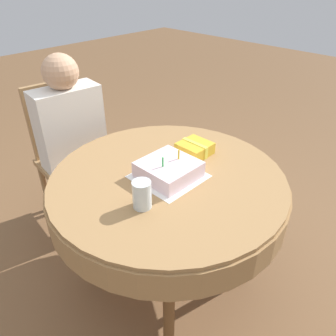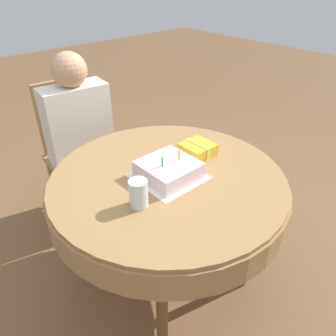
{
  "view_description": "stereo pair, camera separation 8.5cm",
  "coord_description": "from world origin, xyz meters",
  "px_view_note": "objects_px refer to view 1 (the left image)",
  "views": [
    {
      "loc": [
        -0.91,
        -0.89,
        1.59
      ],
      "look_at": [
        0.0,
        -0.0,
        0.78
      ],
      "focal_mm": 35.0,
      "sensor_mm": 36.0,
      "label": 1
    },
    {
      "loc": [
        -0.85,
        -0.95,
        1.59
      ],
      "look_at": [
        0.0,
        -0.0,
        0.78
      ],
      "focal_mm": 35.0,
      "sensor_mm": 36.0,
      "label": 2
    }
  ],
  "objects_px": {
    "chair": "(70,151)",
    "birthday_cake": "(169,169)",
    "gift_box": "(195,148)",
    "drinking_glass": "(142,195)",
    "person": "(72,130)"
  },
  "relations": [
    {
      "from": "chair",
      "to": "birthday_cake",
      "type": "height_order",
      "value": "chair"
    },
    {
      "from": "gift_box",
      "to": "drinking_glass",
      "type": "bearing_deg",
      "value": -164.96
    },
    {
      "from": "birthday_cake",
      "to": "gift_box",
      "type": "distance_m",
      "value": 0.25
    },
    {
      "from": "birthday_cake",
      "to": "drinking_glass",
      "type": "distance_m",
      "value": 0.25
    },
    {
      "from": "birthday_cake",
      "to": "drinking_glass",
      "type": "relative_size",
      "value": 1.98
    },
    {
      "from": "gift_box",
      "to": "chair",
      "type": "bearing_deg",
      "value": 106.55
    },
    {
      "from": "drinking_glass",
      "to": "gift_box",
      "type": "distance_m",
      "value": 0.5
    },
    {
      "from": "person",
      "to": "drinking_glass",
      "type": "height_order",
      "value": "person"
    },
    {
      "from": "gift_box",
      "to": "birthday_cake",
      "type": "bearing_deg",
      "value": -167.96
    },
    {
      "from": "birthday_cake",
      "to": "drinking_glass",
      "type": "height_order",
      "value": "birthday_cake"
    },
    {
      "from": "drinking_glass",
      "to": "gift_box",
      "type": "xyz_separation_m",
      "value": [
        0.48,
        0.13,
        -0.03
      ]
    },
    {
      "from": "chair",
      "to": "birthday_cake",
      "type": "distance_m",
      "value": 0.95
    },
    {
      "from": "drinking_glass",
      "to": "gift_box",
      "type": "bearing_deg",
      "value": 15.04
    },
    {
      "from": "person",
      "to": "gift_box",
      "type": "xyz_separation_m",
      "value": [
        0.27,
        -0.76,
        0.06
      ]
    },
    {
      "from": "chair",
      "to": "person",
      "type": "xyz_separation_m",
      "value": [
        -0.01,
        -0.1,
        0.19
      ]
    }
  ]
}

